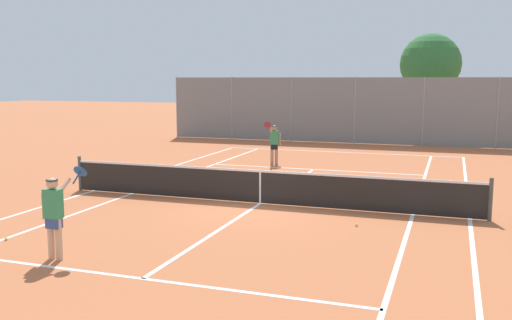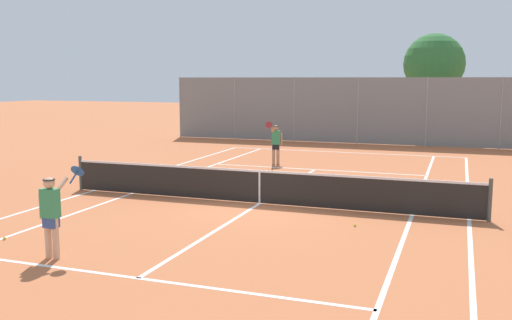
# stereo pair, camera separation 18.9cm
# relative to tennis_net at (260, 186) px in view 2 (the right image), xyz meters

# --- Properties ---
(ground_plane) EXTENTS (120.00, 120.00, 0.00)m
(ground_plane) POSITION_rel_tennis_net_xyz_m (0.00, 0.00, -0.51)
(ground_plane) COLOR #BC663D
(court_line_markings) EXTENTS (11.10, 23.90, 0.01)m
(court_line_markings) POSITION_rel_tennis_net_xyz_m (0.00, 0.00, -0.51)
(court_line_markings) COLOR white
(court_line_markings) RESTS_ON ground
(tennis_net) EXTENTS (12.00, 0.10, 1.07)m
(tennis_net) POSITION_rel_tennis_net_xyz_m (0.00, 0.00, 0.00)
(tennis_net) COLOR #474C47
(tennis_net) RESTS_ON ground
(player_near_side) EXTENTS (0.67, 0.73, 1.77)m
(player_near_side) POSITION_rel_tennis_net_xyz_m (-2.15, -5.98, 0.42)
(player_near_side) COLOR #D8A884
(player_near_side) RESTS_ON ground
(player_far_left) EXTENTS (0.53, 0.84, 1.77)m
(player_far_left) POSITION_rel_tennis_net_xyz_m (-1.82, 7.13, 0.42)
(player_far_left) COLOR tan
(player_far_left) RESTS_ON ground
(loose_tennis_ball_0) EXTENTS (0.07, 0.07, 0.07)m
(loose_tennis_ball_0) POSITION_rel_tennis_net_xyz_m (2.95, -1.59, -0.48)
(loose_tennis_ball_0) COLOR #D1DB33
(loose_tennis_ball_0) RESTS_ON ground
(loose_tennis_ball_2) EXTENTS (0.07, 0.07, 0.07)m
(loose_tennis_ball_2) POSITION_rel_tennis_net_xyz_m (-4.01, -5.28, -0.48)
(loose_tennis_ball_2) COLOR #D1DB33
(loose_tennis_ball_2) RESTS_ON ground
(back_fence) EXTENTS (21.23, 0.08, 3.55)m
(back_fence) POSITION_rel_tennis_net_xyz_m (0.00, 15.77, 1.27)
(back_fence) COLOR gray
(back_fence) RESTS_ON ground
(tree_behind_left) EXTENTS (3.42, 3.42, 6.01)m
(tree_behind_left) POSITION_rel_tennis_net_xyz_m (3.55, 19.60, 3.69)
(tree_behind_left) COLOR brown
(tree_behind_left) RESTS_ON ground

